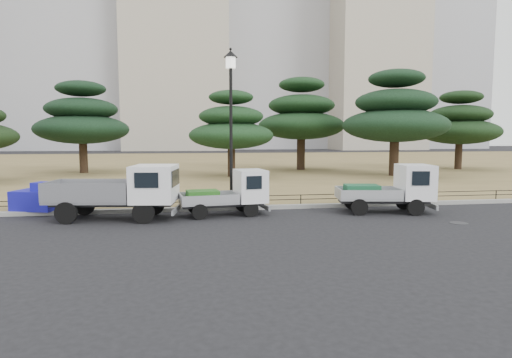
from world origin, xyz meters
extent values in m
plane|color=black|center=(0.00, 0.00, 0.00)|extent=(220.00, 220.00, 0.00)
cube|color=olive|center=(0.00, 30.60, 0.07)|extent=(120.00, 56.00, 0.15)
cube|color=gray|center=(0.00, 2.60, 0.08)|extent=(120.00, 0.25, 0.16)
cylinder|color=black|center=(-4.11, 0.37, 0.38)|extent=(0.77, 0.25, 0.75)
cylinder|color=black|center=(-3.88, 1.99, 0.38)|extent=(0.77, 0.25, 0.75)
cylinder|color=black|center=(-6.68, 0.74, 0.38)|extent=(0.77, 0.25, 0.75)
cylinder|color=black|center=(-6.46, 2.35, 0.38)|extent=(0.77, 0.25, 0.75)
cube|color=#2D2D30|center=(-5.24, 1.36, 0.57)|extent=(4.28, 1.47, 0.13)
cube|color=slate|center=(-5.99, 1.46, 1.01)|extent=(3.11, 2.03, 0.73)
cube|color=silver|center=(-3.78, 1.15, 1.28)|extent=(1.69, 1.97, 1.29)
cylinder|color=black|center=(-0.35, 1.04, 0.28)|extent=(0.58, 0.22, 0.56)
cylinder|color=black|center=(-0.50, 2.26, 0.28)|extent=(0.58, 0.22, 0.56)
cylinder|color=black|center=(-2.21, 0.80, 0.28)|extent=(0.58, 0.22, 0.56)
cylinder|color=black|center=(-2.36, 2.02, 0.28)|extent=(0.58, 0.22, 0.56)
cube|color=#2D2D30|center=(-1.33, 1.53, 0.41)|extent=(3.09, 1.07, 0.13)
cube|color=#9A9BA1|center=(-1.87, 1.46, 0.67)|extent=(2.23, 1.53, 0.37)
cube|color=silver|center=(-0.27, 1.67, 1.08)|extent=(1.22, 1.51, 1.21)
cube|color=#26641C|center=(-2.08, 1.44, 0.76)|extent=(1.24, 0.97, 0.41)
cylinder|color=black|center=(5.76, 0.33, 0.31)|extent=(0.65, 0.27, 0.63)
cylinder|color=black|center=(6.01, 1.69, 0.31)|extent=(0.65, 0.27, 0.63)
cylinder|color=black|center=(3.70, 0.69, 0.31)|extent=(0.65, 0.27, 0.63)
cylinder|color=black|center=(3.95, 2.06, 0.31)|extent=(0.65, 0.27, 0.63)
cube|color=#2D2D30|center=(4.89, 1.19, 0.46)|extent=(3.46, 1.35, 0.15)
cube|color=#A0A3A7|center=(4.28, 1.29, 0.74)|extent=(2.54, 1.81, 0.42)
cube|color=silver|center=(6.06, 0.98, 1.20)|extent=(1.42, 1.73, 1.33)
cube|color=#185634|center=(4.05, 1.33, 0.85)|extent=(1.42, 1.14, 0.46)
cylinder|color=black|center=(-0.87, 2.90, 0.23)|extent=(0.47, 0.47, 0.17)
cylinder|color=black|center=(-0.87, 2.90, 2.97)|extent=(0.13, 0.13, 5.31)
cylinder|color=white|center=(-0.87, 2.90, 5.84)|extent=(0.42, 0.42, 0.42)
cone|color=black|center=(-0.87, 2.90, 6.19)|extent=(0.55, 0.55, 0.27)
cylinder|color=black|center=(0.00, 2.75, 0.35)|extent=(38.00, 0.03, 0.03)
cylinder|color=black|center=(0.00, 2.75, 0.53)|extent=(38.00, 0.03, 0.03)
cylinder|color=black|center=(0.00, 2.75, 0.35)|extent=(0.04, 0.04, 0.40)
cube|color=#1816AD|center=(-8.32, 3.02, 0.52)|extent=(1.87, 1.59, 0.75)
cube|color=#1816AD|center=(-8.00, 2.86, 1.06)|extent=(0.90, 0.83, 0.32)
cylinder|color=#2D2D30|center=(6.50, -1.20, 0.01)|extent=(0.60, 0.60, 0.01)
cylinder|color=black|center=(-10.59, 20.36, 1.52)|extent=(0.61, 0.61, 2.73)
ellipsoid|color=black|center=(-10.59, 20.36, 3.50)|extent=(7.01, 7.01, 2.24)
ellipsoid|color=black|center=(-10.59, 20.36, 5.03)|extent=(5.35, 5.35, 1.71)
ellipsoid|color=black|center=(-10.59, 20.36, 6.57)|extent=(3.70, 3.70, 1.18)
cylinder|color=black|center=(0.40, 15.54, 1.32)|extent=(0.53, 0.53, 2.34)
ellipsoid|color=#163318|center=(0.40, 15.54, 3.01)|extent=(5.89, 5.89, 1.88)
ellipsoid|color=#163318|center=(0.40, 15.54, 4.33)|extent=(4.50, 4.50, 1.44)
ellipsoid|color=#163318|center=(0.40, 15.54, 5.64)|extent=(3.10, 3.10, 0.99)
cylinder|color=black|center=(6.82, 20.82, 1.66)|extent=(0.68, 0.68, 3.02)
ellipsoid|color=black|center=(6.82, 20.82, 3.84)|extent=(7.26, 7.26, 2.32)
ellipsoid|color=black|center=(6.82, 20.82, 5.54)|extent=(5.54, 5.54, 1.77)
ellipsoid|color=black|center=(6.82, 20.82, 7.24)|extent=(3.83, 3.83, 1.22)
cylinder|color=black|center=(11.97, 14.40, 1.61)|extent=(0.66, 0.66, 2.92)
ellipsoid|color=black|center=(11.97, 14.40, 3.73)|extent=(7.41, 7.41, 2.37)
ellipsoid|color=black|center=(11.97, 14.40, 5.37)|extent=(5.66, 5.66, 1.81)
ellipsoid|color=black|center=(11.97, 14.40, 7.01)|extent=(3.91, 3.91, 1.25)
cylinder|color=black|center=(20.42, 19.36, 1.45)|extent=(0.59, 0.59, 2.60)
ellipsoid|color=black|center=(20.42, 19.36, 3.34)|extent=(6.65, 6.65, 2.13)
ellipsoid|color=black|center=(20.42, 19.36, 4.81)|extent=(5.08, 5.08, 1.63)
ellipsoid|color=black|center=(20.42, 19.36, 6.27)|extent=(3.51, 3.51, 1.12)
cube|color=#AAA08C|center=(-5.00, 85.00, 27.50)|extent=(22.00, 20.00, 55.00)
cube|color=#AAA08C|center=(40.00, 82.00, 24.00)|extent=(20.00, 18.00, 48.00)
cube|color=#A0A0A5|center=(58.00, 90.00, 35.00)|extent=(24.00, 20.00, 70.00)
cylinder|color=#D83F33|center=(72.00, 85.00, 30.00)|extent=(1.80, 1.80, 60.00)
camera|label=1|loc=(-2.57, -14.28, 2.94)|focal=30.00mm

